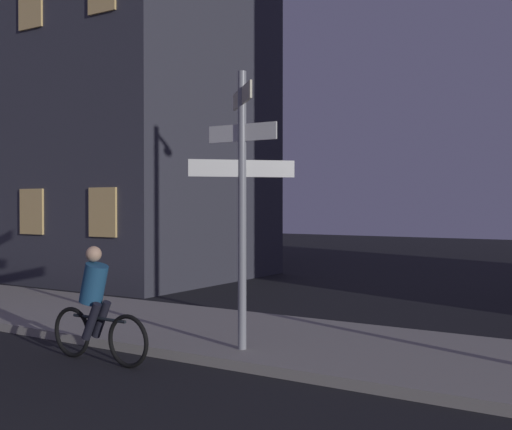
# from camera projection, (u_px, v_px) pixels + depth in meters

# --- Properties ---
(sidewalk_kerb) EXTENTS (40.00, 3.30, 0.14)m
(sidewalk_kerb) POSITION_uv_depth(u_px,v_px,m) (318.00, 346.00, 9.48)
(sidewalk_kerb) COLOR gray
(sidewalk_kerb) RESTS_ON ground_plane
(signpost) EXTENTS (1.13, 1.10, 3.92)m
(signpost) POSITION_uv_depth(u_px,v_px,m) (242.00, 186.00, 8.90)
(signpost) COLOR gray
(signpost) RESTS_ON sidewalk_kerb
(cyclist) EXTENTS (1.82, 0.33, 1.61)m
(cyclist) POSITION_uv_depth(u_px,v_px,m) (96.00, 308.00, 8.77)
(cyclist) COLOR black
(cyclist) RESTS_ON ground_plane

